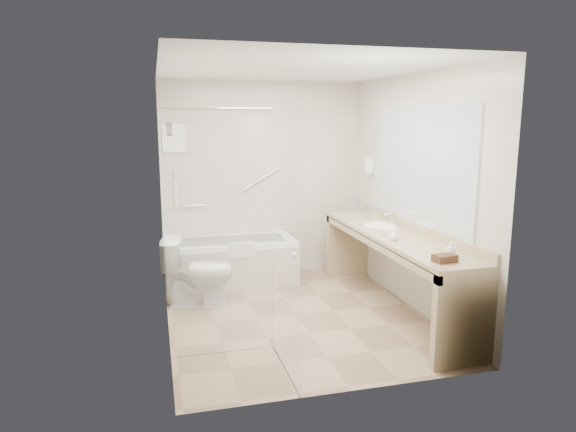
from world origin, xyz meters
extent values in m
plane|color=tan|center=(0.00, 0.00, 0.00)|extent=(3.20, 3.20, 0.00)
cube|color=silver|center=(0.00, 0.00, 2.50)|extent=(2.60, 3.20, 0.10)
cube|color=beige|center=(0.00, 1.60, 1.25)|extent=(2.60, 0.10, 2.50)
cube|color=beige|center=(0.00, -1.60, 1.25)|extent=(2.60, 0.10, 2.50)
cube|color=beige|center=(-1.30, 0.00, 1.25)|extent=(0.10, 3.20, 2.50)
cube|color=beige|center=(1.30, 0.00, 1.25)|extent=(0.10, 3.20, 2.50)
cube|color=white|center=(-0.50, 1.25, 0.28)|extent=(1.60, 0.70, 0.55)
cube|color=beige|center=(-0.50, 0.89, 0.25)|extent=(1.60, 0.02, 0.50)
cube|color=white|center=(-0.40, 0.90, 0.50)|extent=(0.28, 0.06, 0.18)
cylinder|color=silver|center=(-0.95, 1.56, 0.95)|extent=(0.40, 0.03, 0.03)
cylinder|color=silver|center=(-0.05, 1.56, 1.25)|extent=(0.53, 0.03, 0.33)
cube|color=silver|center=(-0.85, -0.70, 1.05)|extent=(0.90, 0.01, 2.10)
cube|color=silver|center=(-0.40, -1.15, 1.05)|extent=(0.02, 0.90, 2.10)
cylinder|color=silver|center=(-0.85, -0.70, 2.10)|extent=(0.90, 0.02, 0.02)
sphere|color=silver|center=(-0.37, -1.30, 1.00)|extent=(0.05, 0.05, 0.05)
cylinder|color=silver|center=(-1.25, -1.15, 1.95)|extent=(0.04, 0.10, 0.10)
cube|color=silver|center=(-1.17, 0.35, 1.70)|extent=(0.24, 0.55, 0.02)
cylinder|color=silver|center=(-1.17, 0.35, 1.48)|extent=(0.02, 0.55, 0.02)
cube|color=white|center=(-1.17, 0.35, 1.32)|extent=(0.03, 0.42, 0.32)
cube|color=white|center=(-1.17, 0.35, 1.76)|extent=(0.22, 0.40, 0.08)
cube|color=white|center=(-1.17, 0.35, 1.84)|extent=(0.22, 0.40, 0.08)
cube|color=white|center=(-1.17, 0.35, 1.93)|extent=(0.22, 0.40, 0.08)
cube|color=tan|center=(1.02, -0.15, 0.82)|extent=(0.55, 2.70, 0.05)
cube|color=tan|center=(1.29, -0.15, 0.90)|extent=(0.03, 2.70, 0.10)
cube|color=tan|center=(0.77, -0.15, 0.77)|extent=(0.04, 2.70, 0.08)
cube|color=tan|center=(1.02, -1.46, 0.40)|extent=(0.55, 0.08, 0.80)
cube|color=tan|center=(1.02, 1.16, 0.40)|extent=(0.55, 0.08, 0.80)
ellipsoid|color=white|center=(1.05, 0.25, 0.82)|extent=(0.40, 0.52, 0.14)
cylinder|color=silver|center=(1.20, 0.25, 0.93)|extent=(0.03, 0.03, 0.14)
cube|color=silver|center=(1.29, -0.15, 1.55)|extent=(0.02, 2.00, 1.20)
cube|color=white|center=(1.25, 1.05, 1.45)|extent=(0.08, 0.10, 0.18)
imported|color=white|center=(-0.95, 0.56, 0.37)|extent=(0.83, 0.56, 0.75)
cube|color=#472819|center=(0.94, -1.26, 0.88)|extent=(0.20, 0.15, 0.06)
imported|color=white|center=(1.04, -1.18, 0.88)|extent=(0.07, 0.15, 0.07)
imported|color=white|center=(0.88, -0.45, 0.89)|extent=(0.12, 0.13, 0.09)
cylinder|color=silver|center=(1.06, 0.39, 0.93)|extent=(0.06, 0.06, 0.17)
cylinder|color=#257CD6|center=(1.06, 0.39, 1.03)|extent=(0.03, 0.03, 0.02)
cylinder|color=silver|center=(1.07, 1.10, 0.93)|extent=(0.06, 0.06, 0.17)
cylinder|color=#257CD6|center=(1.07, 1.10, 1.03)|extent=(0.03, 0.03, 0.02)
cylinder|color=silver|center=(1.08, 0.51, 0.93)|extent=(0.06, 0.06, 0.16)
cylinder|color=#257CD6|center=(1.08, 0.51, 1.02)|extent=(0.03, 0.03, 0.02)
cylinder|color=silver|center=(0.88, 0.52, 0.89)|extent=(0.07, 0.07, 0.08)
cylinder|color=silver|center=(0.93, 0.10, 0.90)|extent=(0.09, 0.09, 0.09)
camera|label=1|loc=(-1.36, -4.93, 2.01)|focal=32.00mm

